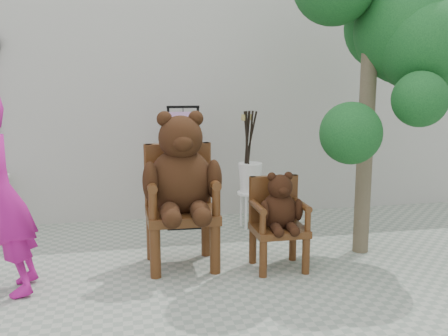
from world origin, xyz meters
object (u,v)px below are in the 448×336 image
object	(u,v)px
chair_small	(279,212)
display_stand	(184,181)
tree	(395,27)
chair_big	(181,181)
stool_bucket	(250,177)
person	(1,197)

from	to	relation	value
chair_small	display_stand	distance (m)	1.77
display_stand	tree	size ratio (longest dim) A/B	0.45
chair_big	stool_bucket	distance (m)	1.53
chair_small	stool_bucket	distance (m)	1.40
chair_big	person	world-z (taller)	person
person	stool_bucket	world-z (taller)	person
chair_small	display_stand	size ratio (longest dim) A/B	0.64
stool_bucket	tree	world-z (taller)	tree
chair_big	tree	bearing A→B (deg)	1.93
person	chair_big	bearing A→B (deg)	98.81
person	tree	size ratio (longest dim) A/B	0.51
person	stool_bucket	size ratio (longest dim) A/B	1.19
person	stool_bucket	bearing A→B (deg)	116.60
chair_big	display_stand	size ratio (longest dim) A/B	1.02
display_stand	tree	bearing A→B (deg)	-29.32
tree	person	bearing A→B (deg)	-173.76
chair_big	tree	distance (m)	2.70
chair_big	display_stand	world-z (taller)	chair_big
tree	stool_bucket	bearing A→B (deg)	139.34
display_stand	stool_bucket	xyz separation A→B (m)	(0.79, -0.22, 0.06)
chair_big	chair_small	xyz separation A→B (m)	(0.92, -0.25, -0.30)
chair_small	stool_bucket	world-z (taller)	stool_bucket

